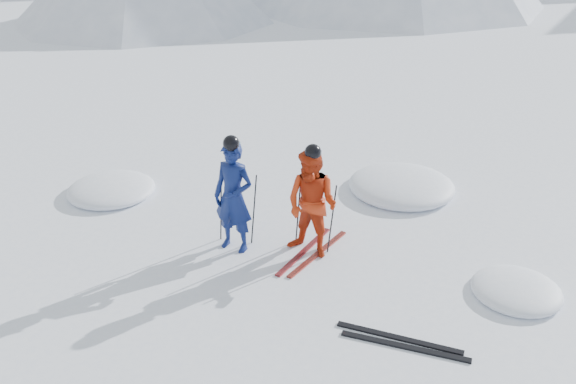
% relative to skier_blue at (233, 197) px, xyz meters
% --- Properties ---
extents(ground, '(160.00, 160.00, 0.00)m').
position_rel_skier_blue_xyz_m(ground, '(2.36, -0.35, -0.95)').
color(ground, white).
rests_on(ground, ground).
extents(skier_blue, '(0.75, 0.55, 1.90)m').
position_rel_skier_blue_xyz_m(skier_blue, '(0.00, 0.00, 0.00)').
color(skier_blue, '#0E1B54').
rests_on(skier_blue, ground).
extents(skier_red, '(1.03, 0.89, 1.82)m').
position_rel_skier_blue_xyz_m(skier_red, '(1.25, 0.22, -0.04)').
color(skier_red, red).
rests_on(skier_red, ground).
extents(pole_blue_left, '(0.13, 0.09, 1.26)m').
position_rel_skier_blue_xyz_m(pole_blue_left, '(-0.30, 0.15, -0.32)').
color(pole_blue_left, black).
rests_on(pole_blue_left, ground).
extents(pole_blue_right, '(0.13, 0.07, 1.26)m').
position_rel_skier_blue_xyz_m(pole_blue_right, '(0.25, 0.25, -0.32)').
color(pole_blue_right, black).
rests_on(pole_blue_right, ground).
extents(pole_red_left, '(0.12, 0.10, 1.21)m').
position_rel_skier_blue_xyz_m(pole_red_left, '(0.95, 0.47, -0.34)').
color(pole_red_left, black).
rests_on(pole_red_left, ground).
extents(pole_red_right, '(0.12, 0.09, 1.21)m').
position_rel_skier_blue_xyz_m(pole_red_right, '(1.55, 0.37, -0.34)').
color(pole_red_right, black).
rests_on(pole_red_right, ground).
extents(ski_worn_left, '(0.46, 1.68, 0.03)m').
position_rel_skier_blue_xyz_m(ski_worn_left, '(1.13, 0.22, -0.93)').
color(ski_worn_left, black).
rests_on(ski_worn_left, ground).
extents(ski_worn_right, '(0.58, 1.65, 0.03)m').
position_rel_skier_blue_xyz_m(ski_worn_right, '(1.37, 0.22, -0.93)').
color(ski_worn_right, black).
rests_on(ski_worn_right, ground).
extents(ski_loose_a, '(1.70, 0.19, 0.03)m').
position_rel_skier_blue_xyz_m(ski_loose_a, '(2.96, -1.50, -0.93)').
color(ski_loose_a, black).
rests_on(ski_loose_a, ground).
extents(ski_loose_b, '(1.70, 0.13, 0.03)m').
position_rel_skier_blue_xyz_m(ski_loose_b, '(3.06, -1.65, -0.93)').
color(ski_loose_b, black).
rests_on(ski_loose_b, ground).
extents(snow_lumps, '(10.73, 6.48, 0.46)m').
position_rel_skier_blue_xyz_m(snow_lumps, '(1.62, 1.59, -0.95)').
color(snow_lumps, white).
rests_on(snow_lumps, ground).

